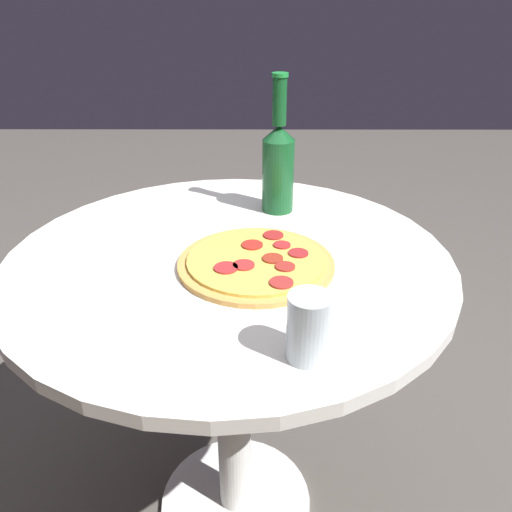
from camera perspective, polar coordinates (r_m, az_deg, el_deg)
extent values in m
plane|color=#4C4742|center=(1.48, -2.29, -26.35)|extent=(8.00, 8.00, 0.00)
cylinder|color=silver|center=(1.47, -2.30, -26.12)|extent=(0.39, 0.39, 0.02)
cylinder|color=silver|center=(1.19, -2.64, -15.90)|extent=(0.08, 0.08, 0.71)
cylinder|color=silver|center=(0.98, -3.11, -0.30)|extent=(0.86, 0.86, 0.02)
cylinder|color=#C68E47|center=(0.92, 0.00, -0.82)|extent=(0.29, 0.29, 0.01)
cylinder|color=#E0BC4C|center=(0.92, 0.00, -0.38)|extent=(0.26, 0.26, 0.01)
cylinder|color=maroon|center=(0.97, 2.98, 1.39)|extent=(0.03, 0.03, 0.00)
cylinder|color=#A32728|center=(0.88, -3.78, -1.35)|extent=(0.04, 0.04, 0.00)
cylinder|color=maroon|center=(0.84, 2.92, -3.04)|extent=(0.04, 0.04, 0.00)
cylinder|color=maroon|center=(0.91, 1.92, -0.27)|extent=(0.04, 0.04, 0.00)
cylinder|color=maroon|center=(0.93, 4.87, 0.34)|extent=(0.04, 0.04, 0.00)
cylinder|color=maroon|center=(0.89, 3.35, -1.21)|extent=(0.04, 0.04, 0.00)
cylinder|color=#A92828|center=(0.89, -1.42, -1.04)|extent=(0.04, 0.04, 0.00)
cylinder|color=maroon|center=(0.96, -0.44, 1.33)|extent=(0.04, 0.04, 0.00)
cylinder|color=maroon|center=(1.00, 2.00, 2.40)|extent=(0.04, 0.04, 0.00)
cylinder|color=#144C23|center=(1.14, 2.53, 9.11)|extent=(0.07, 0.07, 0.16)
cone|color=#144C23|center=(1.11, 2.64, 13.90)|extent=(0.07, 0.07, 0.03)
cylinder|color=#144C23|center=(1.09, 2.72, 17.22)|extent=(0.03, 0.03, 0.10)
cylinder|color=#1E8438|center=(1.08, 2.78, 19.99)|extent=(0.03, 0.03, 0.01)
cylinder|color=#ADBCC6|center=(0.68, 6.02, -8.12)|extent=(0.06, 0.06, 0.10)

